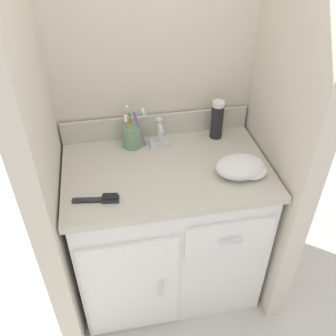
# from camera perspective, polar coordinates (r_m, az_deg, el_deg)

# --- Properties ---
(ground_plane) EXTENTS (6.00, 6.00, 0.00)m
(ground_plane) POSITION_cam_1_polar(r_m,az_deg,el_deg) (2.13, -0.14, -16.50)
(ground_plane) COLOR beige
(wall_back) EXTENTS (1.05, 0.08, 2.20)m
(wall_back) POSITION_cam_1_polar(r_m,az_deg,el_deg) (1.68, -2.31, 15.79)
(wall_back) COLOR beige
(wall_back) RESTS_ON ground_plane
(wall_left) EXTENTS (0.08, 0.62, 2.20)m
(wall_left) POSITION_cam_1_polar(r_m,az_deg,el_deg) (1.40, -20.37, 8.55)
(wall_left) COLOR beige
(wall_left) RESTS_ON ground_plane
(wall_right) EXTENTS (0.08, 0.62, 2.20)m
(wall_right) POSITION_cam_1_polar(r_m,az_deg,el_deg) (1.55, 18.13, 11.89)
(wall_right) COLOR beige
(wall_right) RESTS_ON ground_plane
(vanity) EXTENTS (0.87, 0.56, 0.77)m
(vanity) POSITION_cam_1_polar(r_m,az_deg,el_deg) (1.82, -0.19, -9.22)
(vanity) COLOR white
(vanity) RESTS_ON ground_plane
(backsplash) EXTENTS (0.87, 0.02, 0.11)m
(backsplash) POSITION_cam_1_polar(r_m,az_deg,el_deg) (1.75, -1.78, 6.58)
(backsplash) COLOR beige
(backsplash) RESTS_ON vanity
(sink_faucet) EXTENTS (0.09, 0.09, 0.14)m
(sink_faucet) POSITION_cam_1_polar(r_m,az_deg,el_deg) (1.68, -1.28, 4.91)
(sink_faucet) COLOR silver
(sink_faucet) RESTS_ON vanity
(toothbrush_cup) EXTENTS (0.11, 0.10, 0.19)m
(toothbrush_cup) POSITION_cam_1_polar(r_m,az_deg,el_deg) (1.68, -5.50, 4.93)
(toothbrush_cup) COLOR gray
(toothbrush_cup) RESTS_ON vanity
(shaving_cream_can) EXTENTS (0.06, 0.06, 0.18)m
(shaving_cream_can) POSITION_cam_1_polar(r_m,az_deg,el_deg) (1.73, 7.47, 7.30)
(shaving_cream_can) COLOR black
(shaving_cream_can) RESTS_ON vanity
(hairbrush) EXTENTS (0.18, 0.05, 0.03)m
(hairbrush) POSITION_cam_1_polar(r_m,az_deg,el_deg) (1.43, -9.93, -4.66)
(hairbrush) COLOR #232328
(hairbrush) RESTS_ON vanity
(hand_towel) EXTENTS (0.21, 0.15, 0.08)m
(hand_towel) POSITION_cam_1_polar(r_m,az_deg,el_deg) (1.54, 11.32, 0.05)
(hand_towel) COLOR white
(hand_towel) RESTS_ON vanity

